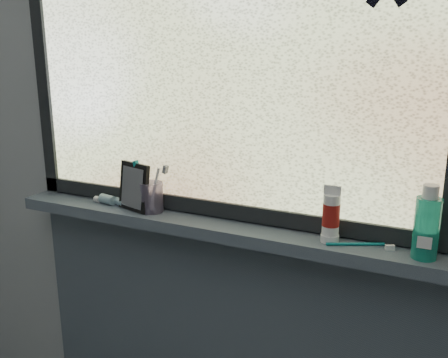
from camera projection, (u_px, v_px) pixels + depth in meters
wall_back at (244, 149)px, 1.56m from camera, size 3.00×0.01×2.50m
windowsill at (234, 231)px, 1.56m from camera, size 1.62×0.14×0.04m
window_pane at (242, 57)px, 1.47m from camera, size 1.50×0.01×1.00m
frame_bottom at (240, 211)px, 1.59m from camera, size 1.60×0.03×0.05m
frame_left at (42, 55)px, 1.78m from camera, size 0.05×0.03×1.10m
vanity_mirror at (134, 187)px, 1.68m from camera, size 0.14×0.10×0.16m
toothpaste_tube at (112, 200)px, 1.75m from camera, size 0.19×0.08×0.03m
toothbrush_cup at (152, 197)px, 1.67m from camera, size 0.09×0.09×0.10m
toothbrush_lying at (355, 243)px, 1.40m from camera, size 0.19×0.10×0.01m
mouthwash_bottle at (427, 222)px, 1.30m from camera, size 0.08×0.08×0.17m
cream_tube at (331, 212)px, 1.41m from camera, size 0.05×0.05×0.12m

